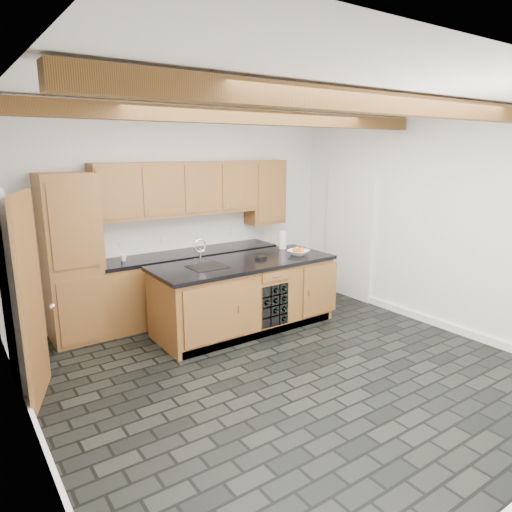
{
  "coord_description": "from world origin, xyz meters",
  "views": [
    {
      "loc": [
        -2.91,
        -3.59,
        2.37
      ],
      "look_at": [
        0.15,
        0.8,
        1.11
      ],
      "focal_mm": 32.0,
      "sensor_mm": 36.0,
      "label": 1
    }
  ],
  "objects_px": {
    "paper_towel": "(283,240)",
    "fruit_bowl": "(298,253)",
    "kitchen_scale": "(261,258)",
    "island": "(245,295)"
  },
  "relations": [
    {
      "from": "paper_towel",
      "to": "fruit_bowl",
      "type": "bearing_deg",
      "value": -99.65
    },
    {
      "from": "kitchen_scale",
      "to": "paper_towel",
      "type": "relative_size",
      "value": 0.69
    },
    {
      "from": "island",
      "to": "fruit_bowl",
      "type": "relative_size",
      "value": 8.56
    },
    {
      "from": "kitchen_scale",
      "to": "paper_towel",
      "type": "xyz_separation_m",
      "value": [
        0.67,
        0.38,
        0.11
      ]
    },
    {
      "from": "fruit_bowl",
      "to": "kitchen_scale",
      "type": "bearing_deg",
      "value": 172.51
    },
    {
      "from": "kitchen_scale",
      "to": "paper_towel",
      "type": "bearing_deg",
      "value": 8.96
    },
    {
      "from": "island",
      "to": "kitchen_scale",
      "type": "xyz_separation_m",
      "value": [
        0.22,
        -0.05,
        0.49
      ]
    },
    {
      "from": "fruit_bowl",
      "to": "paper_towel",
      "type": "distance_m",
      "value": 0.47
    },
    {
      "from": "kitchen_scale",
      "to": "paper_towel",
      "type": "distance_m",
      "value": 0.77
    },
    {
      "from": "paper_towel",
      "to": "kitchen_scale",
      "type": "bearing_deg",
      "value": -150.28
    }
  ]
}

